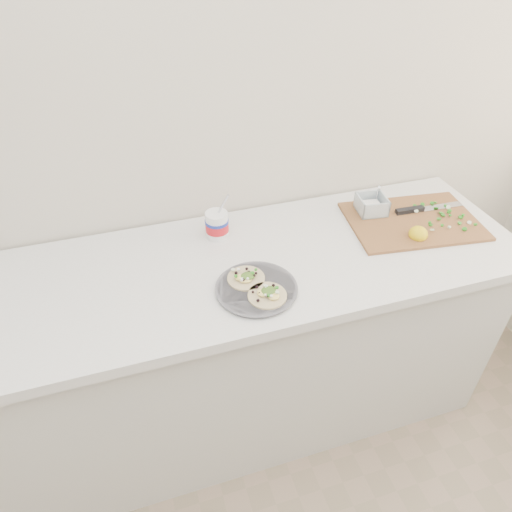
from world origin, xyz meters
name	(u,v)px	position (x,y,z in m)	size (l,w,h in m)	color
counter	(196,356)	(0.00, 1.43, 0.45)	(2.44, 0.66, 0.90)	beige
taco_plate	(256,287)	(0.20, 1.26, 0.92)	(0.27, 0.27, 0.04)	#55545B
tub	(218,222)	(0.16, 1.59, 0.96)	(0.09, 0.09, 0.20)	white
cutboard	(409,217)	(0.89, 1.47, 0.92)	(0.54, 0.40, 0.08)	brown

